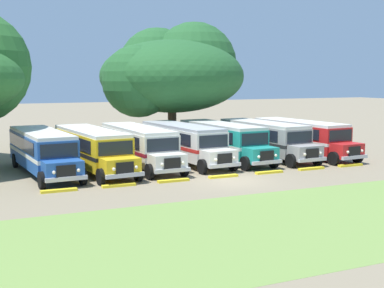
{
  "coord_description": "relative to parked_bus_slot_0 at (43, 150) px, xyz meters",
  "views": [
    {
      "loc": [
        -15.39,
        -27.64,
        6.24
      ],
      "look_at": [
        0.0,
        6.09,
        1.6
      ],
      "focal_mm": 48.9,
      "sensor_mm": 36.0,
      "label": 1
    }
  ],
  "objects": [
    {
      "name": "parked_bus_slot_2",
      "position": [
        6.67,
        0.02,
        0.0
      ],
      "size": [
        3.05,
        10.89,
        2.82
      ],
      "rotation": [
        0.0,
        0.0,
        -1.53
      ],
      "color": "silver",
      "rests_on": "ground_plane"
    },
    {
      "name": "curb_wheelstop_4",
      "position": [
        13.64,
        -6.19,
        -1.51
      ],
      "size": [
        2.0,
        0.36,
        0.15
      ],
      "primitive_type": "cube",
      "color": "yellow",
      "rests_on": "ground_plane"
    },
    {
      "name": "ground_plane",
      "position": [
        10.2,
        -7.47,
        -1.58
      ],
      "size": [
        220.0,
        220.0,
        0.0
      ],
      "primitive_type": "plane",
      "color": "#84755B"
    },
    {
      "name": "parked_bus_slot_4",
      "position": [
        13.57,
        0.28,
        0.0
      ],
      "size": [
        3.25,
        10.92,
        2.82
      ],
      "rotation": [
        0.0,
        0.0,
        -1.51
      ],
      "color": "teal",
      "rests_on": "ground_plane"
    },
    {
      "name": "curb_wheelstop_6",
      "position": [
        20.51,
        -6.19,
        -1.51
      ],
      "size": [
        2.0,
        0.36,
        0.15
      ],
      "primitive_type": "cube",
      "color": "yellow",
      "rests_on": "ground_plane"
    },
    {
      "name": "parked_bus_slot_6",
      "position": [
        20.45,
        -0.4,
        0.0
      ],
      "size": [
        3.42,
        10.95,
        2.82
      ],
      "rotation": [
        0.0,
        0.0,
        -1.49
      ],
      "color": "red",
      "rests_on": "ground_plane"
    },
    {
      "name": "curb_wheelstop_5",
      "position": [
        17.07,
        -6.19,
        -1.51
      ],
      "size": [
        2.0,
        0.36,
        0.15
      ],
      "primitive_type": "cube",
      "color": "yellow",
      "rests_on": "ground_plane"
    },
    {
      "name": "curb_wheelstop_2",
      "position": [
        6.76,
        -6.19,
        -1.51
      ],
      "size": [
        2.0,
        0.36,
        0.15
      ],
      "primitive_type": "cube",
      "color": "yellow",
      "rests_on": "ground_plane"
    },
    {
      "name": "curb_wheelstop_0",
      "position": [
        -0.11,
        -6.19,
        -1.51
      ],
      "size": [
        2.0,
        0.36,
        0.15
      ],
      "primitive_type": "cube",
      "color": "yellow",
      "rests_on": "ground_plane"
    },
    {
      "name": "parked_bus_slot_0",
      "position": [
        0.0,
        0.0,
        0.0
      ],
      "size": [
        3.33,
        10.94,
        2.82
      ],
      "rotation": [
        0.0,
        0.0,
        -1.5
      ],
      "color": "#23519E",
      "rests_on": "ground_plane"
    },
    {
      "name": "curb_wheelstop_3",
      "position": [
        10.2,
        -6.19,
        -1.51
      ],
      "size": [
        2.0,
        0.36,
        0.15
      ],
      "primitive_type": "cube",
      "color": "yellow",
      "rests_on": "ground_plane"
    },
    {
      "name": "curb_wheelstop_1",
      "position": [
        3.33,
        -6.19,
        -1.51
      ],
      "size": [
        2.0,
        0.36,
        0.15
      ],
      "primitive_type": "cube",
      "color": "yellow",
      "rests_on": "ground_plane"
    },
    {
      "name": "parked_bus_slot_1",
      "position": [
        3.24,
        -0.37,
        0.0
      ],
      "size": [
        3.5,
        10.96,
        2.82
      ],
      "rotation": [
        0.0,
        0.0,
        -1.48
      ],
      "color": "yellow",
      "rests_on": "ground_plane"
    },
    {
      "name": "parked_bus_slot_3",
      "position": [
        10.31,
        0.36,
        0.0
      ],
      "size": [
        3.37,
        10.94,
        2.82
      ],
      "rotation": [
        0.0,
        0.0,
        -1.5
      ],
      "color": "silver",
      "rests_on": "ground_plane"
    },
    {
      "name": "parked_bus_slot_5",
      "position": [
        17.14,
        -0.06,
        0.0
      ],
      "size": [
        3.14,
        10.9,
        2.82
      ],
      "rotation": [
        0.0,
        0.0,
        -1.52
      ],
      "color": "#9E9993",
      "rests_on": "ground_plane"
    },
    {
      "name": "broad_shade_tree",
      "position": [
        13.33,
        10.17,
        5.25
      ],
      "size": [
        13.57,
        14.04,
        11.6
      ],
      "color": "brown",
      "rests_on": "ground_plane"
    },
    {
      "name": "foreground_grass_strip",
      "position": [
        10.2,
        -16.67,
        -1.58
      ],
      "size": [
        80.0,
        11.08,
        0.01
      ],
      "primitive_type": "cube",
      "color": "olive",
      "rests_on": "ground_plane"
    }
  ]
}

